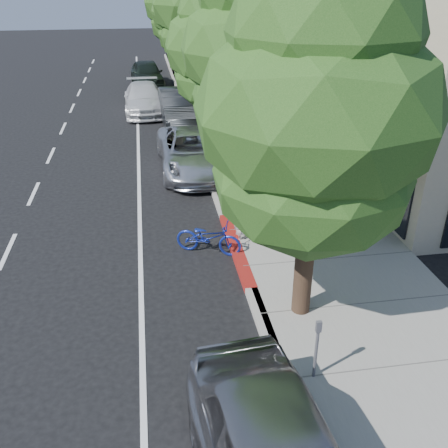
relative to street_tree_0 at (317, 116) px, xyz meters
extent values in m
plane|color=black|center=(-0.90, 2.00, -4.50)|extent=(120.00, 120.00, 0.00)
cube|color=gray|center=(1.40, 10.00, -4.42)|extent=(4.60, 56.00, 0.15)
cube|color=#9E998E|center=(-0.90, 10.00, -4.42)|extent=(0.30, 56.00, 0.15)
cube|color=maroon|center=(-0.90, 3.00, -4.42)|extent=(0.32, 4.00, 0.15)
cube|color=tan|center=(8.70, 20.00, -1.00)|extent=(10.00, 36.00, 7.00)
cylinder|color=black|center=(0.00, 0.00, -3.20)|extent=(0.40, 0.40, 2.60)
ellipsoid|color=#1B4514|center=(0.00, 0.00, -1.15)|extent=(3.92, 3.92, 3.14)
ellipsoid|color=#1B4514|center=(0.00, 0.00, 0.11)|extent=(4.61, 4.61, 3.69)
ellipsoid|color=#1B4514|center=(0.00, 0.00, 1.45)|extent=(3.46, 3.46, 2.77)
cylinder|color=black|center=(0.00, 6.00, -3.12)|extent=(0.40, 0.40, 2.76)
ellipsoid|color=#1B4514|center=(0.00, 6.00, -0.96)|extent=(3.48, 3.48, 2.78)
ellipsoid|color=#1B4514|center=(0.00, 6.00, 0.38)|extent=(4.09, 4.09, 3.27)
cylinder|color=black|center=(0.00, 12.00, -3.32)|extent=(0.40, 0.40, 2.36)
ellipsoid|color=#1B4514|center=(0.00, 12.00, -1.46)|extent=(3.77, 3.77, 3.01)
ellipsoid|color=#1B4514|center=(0.00, 12.00, -0.32)|extent=(4.43, 4.43, 3.54)
ellipsoid|color=#1B4514|center=(0.00, 12.00, 0.90)|extent=(3.32, 3.32, 2.66)
cylinder|color=black|center=(0.00, 18.00, -2.97)|extent=(0.40, 0.40, 3.05)
ellipsoid|color=#1B4514|center=(0.00, 18.00, -0.58)|extent=(4.22, 4.22, 3.38)
ellipsoid|color=#1B4514|center=(0.00, 18.00, 0.91)|extent=(4.97, 4.97, 3.97)
cylinder|color=black|center=(0.00, 24.00, -3.18)|extent=(0.40, 0.40, 2.64)
ellipsoid|color=#1B4514|center=(0.00, 24.00, -1.11)|extent=(4.08, 4.08, 3.26)
ellipsoid|color=#1B4514|center=(0.00, 24.00, 0.17)|extent=(4.80, 4.80, 3.84)
cylinder|color=black|center=(0.00, 30.00, -3.13)|extent=(0.40, 0.40, 2.74)
ellipsoid|color=#1B4514|center=(0.00, 30.00, -0.98)|extent=(4.66, 4.66, 3.73)
ellipsoid|color=#1B4514|center=(0.00, 30.00, 0.35)|extent=(5.48, 5.48, 4.38)
imported|color=white|center=(-0.65, 3.53, -3.66)|extent=(0.53, 0.69, 1.68)
imported|color=#16299D|center=(-1.65, 3.06, -4.02)|extent=(1.91, 1.31, 0.95)
imported|color=silver|center=(-1.40, 9.34, -3.74)|extent=(2.62, 5.49, 1.51)
imported|color=black|center=(-1.40, 15.72, -3.64)|extent=(2.00, 5.26, 1.71)
imported|color=silver|center=(-3.10, 18.50, -3.77)|extent=(2.16, 5.09, 1.47)
imported|color=black|center=(-2.79, 25.26, -3.69)|extent=(2.32, 4.88, 1.61)
imported|color=black|center=(3.04, 9.22, -3.51)|extent=(1.00, 0.91, 1.68)
camera|label=1|loc=(-3.09, -8.62, 2.40)|focal=40.00mm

